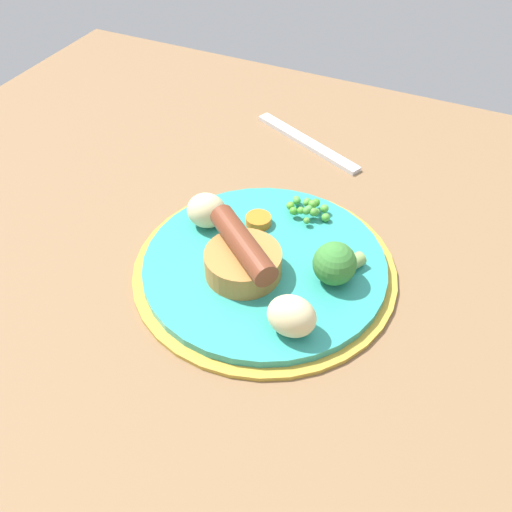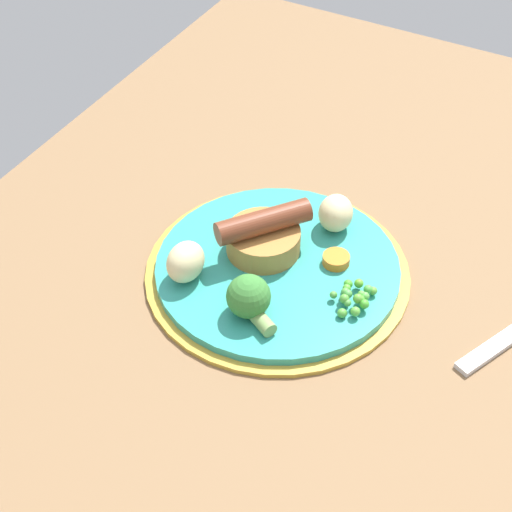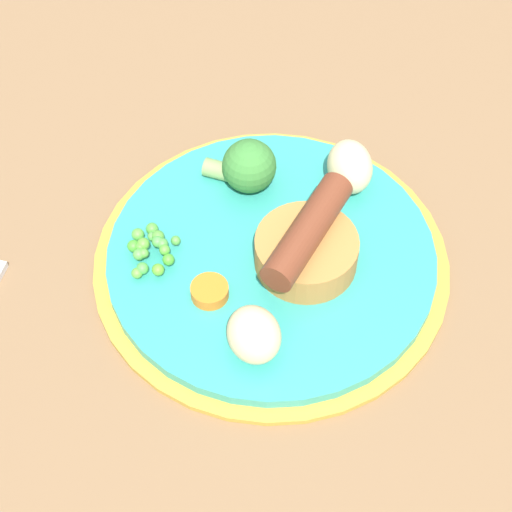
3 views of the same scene
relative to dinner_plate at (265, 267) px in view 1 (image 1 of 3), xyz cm
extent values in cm
cube|color=brown|center=(0.74, 4.17, -2.07)|extent=(110.00, 80.00, 3.00)
cylinder|color=#B79333|center=(0.00, 0.00, -0.32)|extent=(27.25, 27.25, 0.50)
cylinder|color=teal|center=(0.00, 0.00, 0.13)|extent=(25.07, 25.07, 1.40)
cylinder|color=#AD7538|center=(-1.29, -2.37, 2.16)|extent=(7.68, 7.68, 2.65)
cylinder|color=#472614|center=(-1.29, -2.37, 3.33)|extent=(6.15, 6.15, 0.30)
cylinder|color=brown|center=(-1.29, -2.37, 4.71)|extent=(9.38, 8.08, 2.46)
sphere|color=green|center=(0.89, 7.96, 1.95)|extent=(0.83, 0.83, 0.83)
sphere|color=green|center=(-0.45, 9.75, 1.62)|extent=(0.91, 0.91, 0.91)
sphere|color=#58A72D|center=(-0.77, 8.62, 1.63)|extent=(0.93, 0.93, 0.93)
sphere|color=#529E34|center=(1.53, 9.49, 1.99)|extent=(0.97, 0.97, 0.97)
sphere|color=#53A93B|center=(2.83, 9.83, 1.57)|extent=(0.96, 0.96, 0.96)
sphere|color=#4FA342|center=(0.44, 9.91, 1.79)|extent=(0.89, 0.89, 0.89)
sphere|color=#4A9131|center=(0.99, 9.79, 1.80)|extent=(0.72, 0.72, 0.72)
sphere|color=#4E983D|center=(1.80, 7.06, 1.55)|extent=(0.75, 0.75, 0.75)
sphere|color=#4A9F44|center=(1.50, 8.41, 2.07)|extent=(0.88, 0.88, 0.88)
sphere|color=green|center=(1.65, 10.24, 1.72)|extent=(0.94, 0.94, 0.94)
sphere|color=green|center=(-0.05, 7.78, 1.75)|extent=(0.91, 0.91, 0.91)
sphere|color=#4E9B39|center=(0.67, 9.53, 1.88)|extent=(0.77, 0.77, 0.77)
sphere|color=#4C9637|center=(2.11, 8.33, 1.91)|extent=(0.97, 0.97, 0.97)
sphere|color=#4A993D|center=(1.31, 8.07, 2.00)|extent=(0.86, 0.86, 0.86)
sphere|color=#499B32|center=(1.39, 9.71, 1.87)|extent=(0.83, 0.83, 0.83)
sphere|color=#58A239|center=(-0.68, 10.19, 1.43)|extent=(0.84, 0.84, 0.84)
sphere|color=#4F9E44|center=(2.31, 8.77, 1.75)|extent=(0.73, 0.73, 0.73)
sphere|color=#4C9E38|center=(3.40, 8.72, 1.32)|extent=(0.96, 0.96, 0.96)
sphere|color=#387A33|center=(7.15, 0.57, 2.99)|extent=(4.31, 4.31, 4.31)
cylinder|color=#7A9E56|center=(8.36, 2.82, 1.59)|extent=(2.53, 2.94, 1.51)
ellipsoid|color=beige|center=(-8.13, 2.64, 2.80)|extent=(5.06, 4.66, 3.94)
ellipsoid|color=beige|center=(5.90, -7.26, 2.88)|extent=(4.64, 3.66, 4.10)
cylinder|color=orange|center=(-3.09, 5.10, 1.34)|extent=(2.85, 2.85, 1.01)
cube|color=silver|center=(-4.85, 24.43, -0.27)|extent=(17.08, 8.83, 0.60)
camera|label=1|loc=(16.96, -38.31, 41.58)|focal=40.00mm
camera|label=2|loc=(56.28, 28.18, 61.28)|focal=60.00mm
camera|label=3|loc=(-38.32, 7.39, 52.55)|focal=60.00mm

